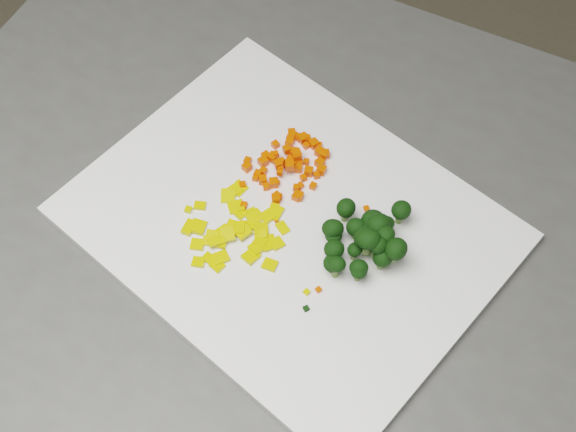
% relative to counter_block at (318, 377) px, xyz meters
% --- Properties ---
extents(counter_block, '(1.11, 0.87, 0.90)m').
position_rel_counter_block_xyz_m(counter_block, '(0.00, 0.00, 0.00)').
color(counter_block, '#484845').
rests_on(counter_block, ground).
extents(cutting_board, '(0.53, 0.48, 0.01)m').
position_rel_counter_block_xyz_m(cutting_board, '(-0.05, -0.01, 0.46)').
color(cutting_board, white).
rests_on(cutting_board, counter_block).
extents(carrot_pile, '(0.09, 0.09, 0.03)m').
position_rel_counter_block_xyz_m(carrot_pile, '(-0.07, 0.06, 0.47)').
color(carrot_pile, '#EE3A02').
rests_on(carrot_pile, cutting_board).
extents(pepper_pile, '(0.11, 0.11, 0.02)m').
position_rel_counter_block_xyz_m(pepper_pile, '(-0.10, -0.04, 0.47)').
color(pepper_pile, '#D7BC0B').
rests_on(pepper_pile, cutting_board).
extents(broccoli_pile, '(0.11, 0.11, 0.05)m').
position_rel_counter_block_xyz_m(broccoli_pile, '(0.06, -0.02, 0.49)').
color(broccoli_pile, black).
rests_on(broccoli_pile, cutting_board).
extents(carrot_cube_0, '(0.01, 0.01, 0.01)m').
position_rel_counter_block_xyz_m(carrot_cube_0, '(-0.07, 0.03, 0.46)').
color(carrot_cube_0, '#EE3A02').
rests_on(carrot_cube_0, carrot_pile).
extents(carrot_cube_1, '(0.01, 0.01, 0.01)m').
position_rel_counter_block_xyz_m(carrot_cube_1, '(-0.06, 0.05, 0.47)').
color(carrot_cube_1, '#EE3A02').
rests_on(carrot_cube_1, carrot_pile).
extents(carrot_cube_2, '(0.01, 0.01, 0.01)m').
position_rel_counter_block_xyz_m(carrot_cube_2, '(-0.09, 0.04, 0.46)').
color(carrot_cube_2, '#EE3A02').
rests_on(carrot_cube_2, carrot_pile).
extents(carrot_cube_3, '(0.01, 0.01, 0.01)m').
position_rel_counter_block_xyz_m(carrot_cube_3, '(-0.04, 0.05, 0.46)').
color(carrot_cube_3, '#EE3A02').
rests_on(carrot_cube_3, carrot_pile).
extents(carrot_cube_4, '(0.01, 0.01, 0.01)m').
position_rel_counter_block_xyz_m(carrot_cube_4, '(-0.06, 0.07, 0.47)').
color(carrot_cube_4, '#EE3A02').
rests_on(carrot_cube_4, carrot_pile).
extents(carrot_cube_5, '(0.01, 0.01, 0.01)m').
position_rel_counter_block_xyz_m(carrot_cube_5, '(-0.03, 0.08, 0.47)').
color(carrot_cube_5, '#EE3A02').
rests_on(carrot_cube_5, carrot_pile).
extents(carrot_cube_6, '(0.01, 0.01, 0.01)m').
position_rel_counter_block_xyz_m(carrot_cube_6, '(-0.04, 0.09, 0.46)').
color(carrot_cube_6, '#EE3A02').
rests_on(carrot_cube_6, carrot_pile).
extents(carrot_cube_7, '(0.01, 0.01, 0.01)m').
position_rel_counter_block_xyz_m(carrot_cube_7, '(-0.07, 0.03, 0.47)').
color(carrot_cube_7, '#EE3A02').
rests_on(carrot_cube_7, carrot_pile).
extents(carrot_cube_8, '(0.01, 0.01, 0.01)m').
position_rel_counter_block_xyz_m(carrot_cube_8, '(-0.09, 0.06, 0.47)').
color(carrot_cube_8, '#EE3A02').
rests_on(carrot_cube_8, carrot_pile).
extents(carrot_cube_9, '(0.01, 0.01, 0.01)m').
position_rel_counter_block_xyz_m(carrot_cube_9, '(-0.04, 0.08, 0.47)').
color(carrot_cube_9, '#EE3A02').
rests_on(carrot_cube_9, carrot_pile).
extents(carrot_cube_10, '(0.01, 0.01, 0.01)m').
position_rel_counter_block_xyz_m(carrot_cube_10, '(-0.07, 0.10, 0.46)').
color(carrot_cube_10, '#EE3A02').
rests_on(carrot_cube_10, carrot_pile).
extents(carrot_cube_11, '(0.01, 0.01, 0.01)m').
position_rel_counter_block_xyz_m(carrot_cube_11, '(-0.08, 0.07, 0.47)').
color(carrot_cube_11, '#EE3A02').
rests_on(carrot_cube_11, carrot_pile).
extents(carrot_cube_12, '(0.01, 0.01, 0.01)m').
position_rel_counter_block_xyz_m(carrot_cube_12, '(-0.07, 0.10, 0.46)').
color(carrot_cube_12, '#EE3A02').
rests_on(carrot_cube_12, carrot_pile).
extents(carrot_cube_13, '(0.01, 0.01, 0.01)m').
position_rel_counter_block_xyz_m(carrot_cube_13, '(-0.04, 0.04, 0.46)').
color(carrot_cube_13, '#EE3A02').
rests_on(carrot_cube_13, carrot_pile).
extents(carrot_cube_14, '(0.01, 0.01, 0.01)m').
position_rel_counter_block_xyz_m(carrot_cube_14, '(-0.05, 0.07, 0.46)').
color(carrot_cube_14, '#EE3A02').
rests_on(carrot_cube_14, carrot_pile).
extents(carrot_cube_15, '(0.01, 0.01, 0.01)m').
position_rel_counter_block_xyz_m(carrot_cube_15, '(-0.07, 0.01, 0.47)').
color(carrot_cube_15, '#EE3A02').
rests_on(carrot_cube_15, carrot_pile).
extents(carrot_cube_16, '(0.01, 0.01, 0.01)m').
position_rel_counter_block_xyz_m(carrot_cube_16, '(-0.09, 0.04, 0.47)').
color(carrot_cube_16, '#EE3A02').
rests_on(carrot_cube_16, carrot_pile).
extents(carrot_cube_17, '(0.01, 0.01, 0.01)m').
position_rel_counter_block_xyz_m(carrot_cube_17, '(-0.09, 0.08, 0.46)').
color(carrot_cube_17, '#EE3A02').
rests_on(carrot_cube_17, carrot_pile).
extents(carrot_cube_18, '(0.01, 0.01, 0.01)m').
position_rel_counter_block_xyz_m(carrot_cube_18, '(-0.06, 0.06, 0.47)').
color(carrot_cube_18, '#EE3A02').
rests_on(carrot_cube_18, carrot_pile).
extents(carrot_cube_19, '(0.01, 0.01, 0.01)m').
position_rel_counter_block_xyz_m(carrot_cube_19, '(-0.03, 0.04, 0.46)').
color(carrot_cube_19, '#EE3A02').
rests_on(carrot_cube_19, carrot_pile).
extents(carrot_cube_20, '(0.01, 0.01, 0.01)m').
position_rel_counter_block_xyz_m(carrot_cube_20, '(-0.09, 0.03, 0.46)').
color(carrot_cube_20, '#EE3A02').
rests_on(carrot_cube_20, carrot_pile).
extents(carrot_cube_21, '(0.01, 0.01, 0.01)m').
position_rel_counter_block_xyz_m(carrot_cube_21, '(-0.07, 0.06, 0.47)').
color(carrot_cube_21, '#EE3A02').
rests_on(carrot_cube_21, carrot_pile).
extents(carrot_cube_22, '(0.01, 0.01, 0.01)m').
position_rel_counter_block_xyz_m(carrot_cube_22, '(-0.08, 0.03, 0.46)').
color(carrot_cube_22, '#EE3A02').
rests_on(carrot_cube_22, carrot_pile).
extents(carrot_cube_23, '(0.01, 0.01, 0.01)m').
position_rel_counter_block_xyz_m(carrot_cube_23, '(-0.05, 0.09, 0.46)').
color(carrot_cube_23, '#EE3A02').
rests_on(carrot_cube_23, carrot_pile).
extents(carrot_cube_24, '(0.01, 0.01, 0.01)m').
position_rel_counter_block_xyz_m(carrot_cube_24, '(-0.06, 0.06, 0.47)').
color(carrot_cube_24, '#EE3A02').
rests_on(carrot_cube_24, carrot_pile).
extents(carrot_cube_25, '(0.01, 0.01, 0.01)m').
position_rel_counter_block_xyz_m(carrot_cube_25, '(-0.04, 0.02, 0.47)').
color(carrot_cube_25, '#EE3A02').
rests_on(carrot_cube_25, carrot_pile).
extents(carrot_cube_26, '(0.01, 0.01, 0.01)m').
position_rel_counter_block_xyz_m(carrot_cube_26, '(-0.03, 0.08, 0.47)').
color(carrot_cube_26, '#EE3A02').
rests_on(carrot_cube_26, carrot_pile).
extents(carrot_cube_27, '(0.01, 0.01, 0.01)m').
position_rel_counter_block_xyz_m(carrot_cube_27, '(-0.06, 0.07, 0.47)').
color(carrot_cube_27, '#EE3A02').
rests_on(carrot_cube_27, carrot_pile).
extents(carrot_cube_28, '(0.01, 0.01, 0.01)m').
position_rel_counter_block_xyz_m(carrot_cube_28, '(-0.05, 0.06, 0.47)').
color(carrot_cube_28, '#EE3A02').
rests_on(carrot_cube_28, carrot_pile).
extents(carrot_cube_29, '(0.01, 0.01, 0.01)m').
position_rel_counter_block_xyz_m(carrot_cube_29, '(-0.03, 0.06, 0.47)').
color(carrot_cube_29, '#EE3A02').
rests_on(carrot_cube_29, carrot_pile).
extents(carrot_cube_30, '(0.01, 0.01, 0.01)m').
position_rel_counter_block_xyz_m(carrot_cube_30, '(-0.07, 0.10, 0.47)').
color(carrot_cube_30, '#EE3A02').
rests_on(carrot_cube_30, carrot_pile).
extents(carrot_cube_31, '(0.01, 0.01, 0.01)m').
position_rel_counter_block_xyz_m(carrot_cube_31, '(-0.06, 0.07, 0.47)').
color(carrot_cube_31, '#EE3A02').
rests_on(carrot_cube_31, carrot_pile).
extents(carrot_cube_32, '(0.01, 0.01, 0.01)m').
position_rel_counter_block_xyz_m(carrot_cube_32, '(-0.04, 0.09, 0.47)').
color(carrot_cube_32, '#EE3A02').
rests_on(carrot_cube_32, carrot_pile).
extents(carrot_cube_33, '(0.01, 0.01, 0.01)m').
position_rel_counter_block_xyz_m(carrot_cube_33, '(-0.06, 0.10, 0.46)').
color(carrot_cube_33, '#EE3A02').
rests_on(carrot_cube_33, carrot_pile).
extents(carrot_cube_34, '(0.01, 0.01, 0.01)m').
position_rel_counter_block_xyz_m(carrot_cube_34, '(-0.06, 0.10, 0.46)').
color(carrot_cube_34, '#EE3A02').
rests_on(carrot_cube_34, carrot_pile).
extents(carrot_cube_35, '(0.01, 0.01, 0.01)m').
position_rel_counter_block_xyz_m(carrot_cube_35, '(-0.11, 0.05, 0.46)').
color(carrot_cube_35, '#EE3A02').
rests_on(carrot_cube_35, carrot_pile).
extents(carrot_cube_36, '(0.01, 0.01, 0.01)m').
position_rel_counter_block_xyz_m(carrot_cube_36, '(-0.06, 0.07, 0.47)').
color(carrot_cube_36, '#EE3A02').
rests_on(carrot_cube_36, carrot_pile).
extents(carrot_cube_37, '(0.01, 0.01, 0.01)m').
position_rel_counter_block_xyz_m(carrot_cube_37, '(-0.07, 0.07, 0.47)').
color(carrot_cube_37, '#EE3A02').
rests_on(carrot_cube_37, carrot_pile).
extents(carrot_cube_38, '(0.01, 0.01, 0.01)m').
position_rel_counter_block_xyz_m(carrot_cube_38, '(-0.07, 0.04, 0.47)').
color(carrot_cube_38, '#EE3A02').
rests_on(carrot_cube_38, carrot_pile).
extents(carrot_cube_39, '(0.01, 0.01, 0.01)m').
position_rel_counter_block_xyz_m(carrot_cube_39, '(-0.07, 0.03, 0.46)').
color(carrot_cube_39, '#EE3A02').
rests_on(carrot_cube_39, carrot_pile).
extents(carrot_cube_40, '(0.01, 0.01, 0.01)m').
position_rel_counter_block_xyz_m(carrot_cube_40, '(-0.07, 0.05, 0.47)').
color(carrot_cube_40, '#EE3A02').
rests_on(carrot_cube_40, carrot_pile).
extents(carrot_cube_41, '(0.01, 0.01, 0.01)m').
position_rel_counter_block_xyz_m(carrot_cube_41, '(-0.06, 0.07, 0.47)').
color(carrot_cube_41, '#EE3A02').
rests_on(carrot_cube_41, carrot_pile).
extents(carrot_cube_42, '(0.01, 0.01, 0.01)m').
position_rel_counter_block_xyz_m(carrot_cube_42, '(-0.07, 0.05, 0.47)').
color(carrot_cube_42, '#EE3A02').
rests_on(carrot_cube_42, carrot_pile).
extents(carrot_cube_43, '(0.01, 0.01, 0.01)m').
position_rel_counter_block_xyz_m(carrot_cube_43, '(-0.06, 0.02, 0.46)').
color(carrot_cube_43, '#EE3A02').
rests_on(carrot_cube_43, carrot_pile).
extents(carrot_cube_44, '(0.01, 0.01, 0.01)m').
position_rel_counter_block_xyz_m(carrot_cube_44, '(-0.07, 0.06, 0.46)').
color(carrot_cube_44, '#EE3A02').
rests_on(carrot_cube_44, carrot_pile).
extents(carrot_cube_45, '(0.01, 0.01, 0.01)m').
position_rel_counter_block_xyz_m(carrot_cube_45, '(-0.06, 0.06, 0.46)').
color(carrot_cube_45, '#EE3A02').
rests_on(carrot_cube_45, carrot_pile).
extents(carrot_cube_46, '(0.01, 0.01, 0.01)m').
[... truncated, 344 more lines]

